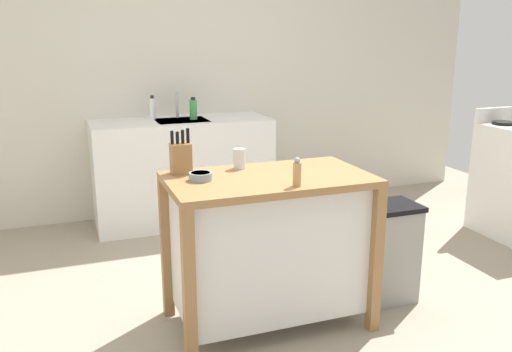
{
  "coord_description": "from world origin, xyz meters",
  "views": [
    {
      "loc": [
        -1.17,
        -2.71,
        1.63
      ],
      "look_at": [
        -0.12,
        0.13,
        0.83
      ],
      "focal_mm": 37.84,
      "sensor_mm": 36.0,
      "label": 1
    }
  ],
  "objects_px": {
    "pepper_grinder": "(297,173)",
    "bottle_spray_cleaner": "(193,109)",
    "sink_faucet": "(177,105)",
    "bottle_dish_soap": "(153,108)",
    "kitchen_island": "(268,242)",
    "bowl_ceramic_wide": "(201,176)",
    "trash_bin": "(387,252)",
    "knife_block": "(181,157)",
    "drinking_cup": "(239,159)"
  },
  "relations": [
    {
      "from": "pepper_grinder",
      "to": "bottle_spray_cleaner",
      "type": "bearing_deg",
      "value": 90.21
    },
    {
      "from": "sink_faucet",
      "to": "bottle_dish_soap",
      "type": "bearing_deg",
      "value": -173.71
    },
    {
      "from": "kitchen_island",
      "to": "bottle_spray_cleaner",
      "type": "relative_size",
      "value": 5.78
    },
    {
      "from": "bowl_ceramic_wide",
      "to": "trash_bin",
      "type": "bearing_deg",
      "value": -1.71
    },
    {
      "from": "knife_block",
      "to": "trash_bin",
      "type": "height_order",
      "value": "knife_block"
    },
    {
      "from": "bottle_dish_soap",
      "to": "sink_faucet",
      "type": "bearing_deg",
      "value": 6.29
    },
    {
      "from": "kitchen_island",
      "to": "bowl_ceramic_wide",
      "type": "distance_m",
      "value": 0.56
    },
    {
      "from": "kitchen_island",
      "to": "pepper_grinder",
      "type": "height_order",
      "value": "pepper_grinder"
    },
    {
      "from": "bowl_ceramic_wide",
      "to": "kitchen_island",
      "type": "bearing_deg",
      "value": -6.12
    },
    {
      "from": "sink_faucet",
      "to": "drinking_cup",
      "type": "bearing_deg",
      "value": -91.16
    },
    {
      "from": "knife_block",
      "to": "kitchen_island",
      "type": "bearing_deg",
      "value": -26.49
    },
    {
      "from": "drinking_cup",
      "to": "bottle_dish_soap",
      "type": "relative_size",
      "value": 0.56
    },
    {
      "from": "kitchen_island",
      "to": "bottle_spray_cleaner",
      "type": "height_order",
      "value": "bottle_spray_cleaner"
    },
    {
      "from": "bowl_ceramic_wide",
      "to": "sink_faucet",
      "type": "bearing_deg",
      "value": 81.16
    },
    {
      "from": "drinking_cup",
      "to": "trash_bin",
      "type": "height_order",
      "value": "drinking_cup"
    },
    {
      "from": "kitchen_island",
      "to": "bottle_spray_cleaner",
      "type": "distance_m",
      "value": 1.98
    },
    {
      "from": "drinking_cup",
      "to": "trash_bin",
      "type": "relative_size",
      "value": 0.18
    },
    {
      "from": "bowl_ceramic_wide",
      "to": "pepper_grinder",
      "type": "height_order",
      "value": "pepper_grinder"
    },
    {
      "from": "kitchen_island",
      "to": "pepper_grinder",
      "type": "relative_size",
      "value": 7.4
    },
    {
      "from": "bowl_ceramic_wide",
      "to": "pepper_grinder",
      "type": "xyz_separation_m",
      "value": [
        0.43,
        -0.28,
        0.05
      ]
    },
    {
      "from": "sink_faucet",
      "to": "kitchen_island",
      "type": "bearing_deg",
      "value": -88.41
    },
    {
      "from": "knife_block",
      "to": "bowl_ceramic_wide",
      "type": "relative_size",
      "value": 2.02
    },
    {
      "from": "knife_block",
      "to": "sink_faucet",
      "type": "xyz_separation_m",
      "value": [
        0.38,
        1.84,
        0.05
      ]
    },
    {
      "from": "kitchen_island",
      "to": "knife_block",
      "type": "xyz_separation_m",
      "value": [
        -0.44,
        0.22,
        0.48
      ]
    },
    {
      "from": "sink_faucet",
      "to": "bottle_spray_cleaner",
      "type": "relative_size",
      "value": 1.14
    },
    {
      "from": "knife_block",
      "to": "bowl_ceramic_wide",
      "type": "distance_m",
      "value": 0.2
    },
    {
      "from": "kitchen_island",
      "to": "bottle_dish_soap",
      "type": "xyz_separation_m",
      "value": [
        -0.28,
        2.04,
        0.52
      ]
    },
    {
      "from": "bowl_ceramic_wide",
      "to": "drinking_cup",
      "type": "relative_size",
      "value": 1.07
    },
    {
      "from": "kitchen_island",
      "to": "bowl_ceramic_wide",
      "type": "height_order",
      "value": "bowl_ceramic_wide"
    },
    {
      "from": "trash_bin",
      "to": "bottle_dish_soap",
      "type": "distance_m",
      "value": 2.4
    },
    {
      "from": "pepper_grinder",
      "to": "bottle_dish_soap",
      "type": "relative_size",
      "value": 0.73
    },
    {
      "from": "bowl_ceramic_wide",
      "to": "pepper_grinder",
      "type": "distance_m",
      "value": 0.52
    },
    {
      "from": "drinking_cup",
      "to": "pepper_grinder",
      "type": "relative_size",
      "value": 0.77
    },
    {
      "from": "trash_bin",
      "to": "bottle_spray_cleaner",
      "type": "height_order",
      "value": "bottle_spray_cleaner"
    },
    {
      "from": "knife_block",
      "to": "bowl_ceramic_wide",
      "type": "xyz_separation_m",
      "value": [
        0.06,
        -0.18,
        -0.07
      ]
    },
    {
      "from": "drinking_cup",
      "to": "pepper_grinder",
      "type": "xyz_separation_m",
      "value": [
        0.15,
        -0.46,
        0.01
      ]
    },
    {
      "from": "knife_block",
      "to": "pepper_grinder",
      "type": "distance_m",
      "value": 0.68
    },
    {
      "from": "bowl_ceramic_wide",
      "to": "trash_bin",
      "type": "relative_size",
      "value": 0.2
    },
    {
      "from": "pepper_grinder",
      "to": "bottle_dish_soap",
      "type": "height_order",
      "value": "bottle_dish_soap"
    },
    {
      "from": "pepper_grinder",
      "to": "bottle_spray_cleaner",
      "type": "relative_size",
      "value": 0.78
    },
    {
      "from": "sink_faucet",
      "to": "bottle_spray_cleaner",
      "type": "xyz_separation_m",
      "value": [
        0.11,
        -0.15,
        -0.02
      ]
    },
    {
      "from": "kitchen_island",
      "to": "knife_block",
      "type": "height_order",
      "value": "knife_block"
    },
    {
      "from": "bottle_spray_cleaner",
      "to": "knife_block",
      "type": "bearing_deg",
      "value": -106.08
    },
    {
      "from": "knife_block",
      "to": "pepper_grinder",
      "type": "relative_size",
      "value": 1.67
    },
    {
      "from": "kitchen_island",
      "to": "trash_bin",
      "type": "height_order",
      "value": "kitchen_island"
    },
    {
      "from": "trash_bin",
      "to": "bottle_spray_cleaner",
      "type": "xyz_separation_m",
      "value": [
        -0.74,
        1.9,
        0.69
      ]
    },
    {
      "from": "pepper_grinder",
      "to": "bottle_spray_cleaner",
      "type": "height_order",
      "value": "bottle_spray_cleaner"
    },
    {
      "from": "trash_bin",
      "to": "sink_faucet",
      "type": "bearing_deg",
      "value": 112.55
    },
    {
      "from": "drinking_cup",
      "to": "sink_faucet",
      "type": "xyz_separation_m",
      "value": [
        0.04,
        1.84,
        0.09
      ]
    },
    {
      "from": "bottle_dish_soap",
      "to": "trash_bin",
      "type": "bearing_deg",
      "value": -62.13
    }
  ]
}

